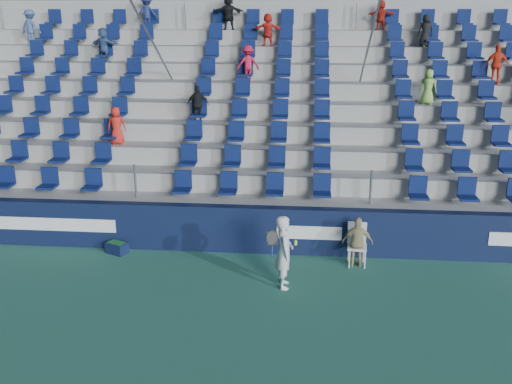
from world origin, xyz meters
TOP-DOWN VIEW (x-y plane):
  - ground at (0.00, 0.00)m, footprint 70.00×70.00m
  - sponsor_wall at (0.00, 3.15)m, footprint 24.00×0.32m
  - grandstand at (-0.01, 8.25)m, footprint 24.00×8.17m
  - tennis_player at (0.95, 1.30)m, footprint 0.69×0.66m
  - line_judge_chair at (2.64, 2.66)m, footprint 0.49×0.50m
  - line_judge at (2.64, 2.50)m, footprint 0.73×0.33m
  - ball_bin at (-3.32, 2.75)m, footprint 0.61×0.52m

SIDE VIEW (x-z plane):
  - ground at x=0.00m, z-range 0.00..0.00m
  - ball_bin at x=-3.32m, z-range 0.01..0.30m
  - line_judge_chair at x=2.64m, z-range 0.07..1.10m
  - sponsor_wall at x=0.00m, z-range 0.00..1.20m
  - line_judge at x=2.64m, z-range 0.00..1.24m
  - tennis_player at x=0.95m, z-range 0.00..1.66m
  - grandstand at x=-0.01m, z-range -1.17..5.45m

